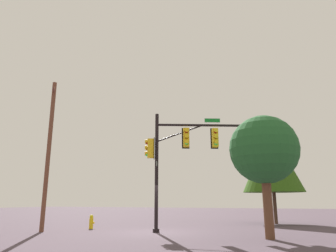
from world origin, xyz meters
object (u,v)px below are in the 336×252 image
object	(u,v)px
signal_pole_assembly	(190,147)
utility_pole	(49,150)
tree_near	(264,150)
tree_mid	(271,159)
fire_hydrant	(91,222)

from	to	relation	value
signal_pole_assembly	utility_pole	distance (m)	8.19
utility_pole	tree_near	xyz separation A→B (m)	(11.90, 1.06, -0.54)
tree_near	tree_mid	distance (m)	10.14
utility_pole	fire_hydrant	size ratio (longest dim) A/B	10.49
fire_hydrant	tree_mid	size ratio (longest dim) A/B	0.11
signal_pole_assembly	utility_pole	bearing A→B (deg)	-160.20
tree_mid	signal_pole_assembly	bearing A→B (deg)	-115.57
fire_hydrant	tree_near	world-z (taller)	tree_near
tree_mid	fire_hydrant	bearing A→B (deg)	-140.51
signal_pole_assembly	tree_near	bearing A→B (deg)	-22.32
signal_pole_assembly	fire_hydrant	world-z (taller)	signal_pole_assembly
tree_near	tree_mid	world-z (taller)	tree_mid
signal_pole_assembly	tree_near	xyz separation A→B (m)	(4.19, -1.72, -0.69)
fire_hydrant	signal_pole_assembly	bearing A→B (deg)	1.21
utility_pole	fire_hydrant	xyz separation A→B (m)	(1.38, 2.64, -4.12)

